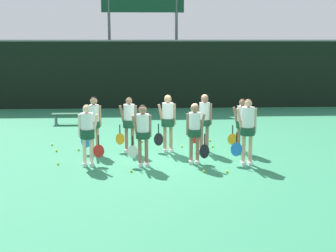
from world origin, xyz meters
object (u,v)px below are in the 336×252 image
Objects in this scene: player_1 at (143,130)px; player_6 at (168,118)px; tennis_ball_2 at (210,140)px; player_3 at (247,126)px; player_8 at (242,121)px; bench_courtside at (74,115)px; tennis_ball_9 at (227,172)px; player_7 at (204,118)px; tennis_ball_1 at (141,148)px; tennis_ball_8 at (52,145)px; tennis_ball_7 at (58,164)px; tennis_ball_11 at (204,171)px; tennis_ball_3 at (182,146)px; player_2 at (195,128)px; player_5 at (129,120)px; player_0 at (88,130)px; player_4 at (94,120)px; tennis_ball_6 at (57,151)px; tennis_ball_5 at (213,147)px; tennis_ball_0 at (142,141)px; tennis_ball_10 at (131,171)px; scoreboard at (143,12)px.

player_6 reaches higher than player_1.
player_3 is at bearing -78.18° from tennis_ball_2.
bench_courtside is at bearing 151.04° from player_8.
player_7 is at bearing 97.65° from tennis_ball_9.
tennis_ball_1 is 2.94m from tennis_ball_8.
tennis_ball_11 is (3.90, -0.92, 0.00)m from tennis_ball_7.
tennis_ball_3 is at bearing -5.86° from tennis_ball_8.
player_2 is 1.56m from tennis_ball_9.
player_8 is (1.12, -0.14, -0.10)m from player_7.
player_0 is at bearing -119.99° from player_5.
player_1 is 1.75m from player_6.
player_8 is (2.22, -0.18, -0.09)m from player_6.
tennis_ball_9 is at bearing -29.86° from player_1.
player_4 is 24.04× the size of tennis_ball_6.
tennis_ball_6 is at bearing 158.45° from player_4.
player_1 is 3.27m from tennis_ball_6.
tennis_ball_7 is (-4.51, -1.81, -0.00)m from tennis_ball_5.
player_0 is 1.00× the size of player_5.
bench_courtside is at bearing 145.90° from tennis_ball_2.
player_5 is 25.09× the size of tennis_ball_8.
tennis_ball_0 is 0.93× the size of tennis_ball_6.
player_7 is 1.15m from tennis_ball_5.
player_6 is 2.65m from tennis_ball_11.
player_0 is at bearing 166.71° from player_1.
player_0 reaches higher than tennis_ball_0.
bench_courtside is 6.35m from player_0.
player_5 is 2.27m from player_7.
tennis_ball_9 is 2.47m from tennis_ball_10.
player_4 is 0.98× the size of player_6.
player_5 reaches higher than tennis_ball_5.
tennis_ball_9 is (2.19, -12.61, -4.62)m from scoreboard.
player_5 is 1.03× the size of player_8.
player_5 reaches higher than tennis_ball_8.
bench_courtside is 3.80m from tennis_ball_8.
player_0 is at bearing -53.80° from tennis_ball_6.
player_6 is at bearing -175.17° from player_7.
bench_courtside is 1.07× the size of player_1.
player_8 is (1.54, 1.22, -0.05)m from player_2.
tennis_ball_8 is (-0.16, -3.78, -0.34)m from bench_courtside.
player_2 is 5.03m from tennis_ball_8.
player_8 is at bearing -37.06° from tennis_ball_5.
player_2 is at bearing -48.52° from tennis_ball_1.
player_7 is (2.27, -0.03, 0.06)m from player_5.
player_8 is (2.97, 1.41, -0.05)m from player_1.
tennis_ball_3 is 0.97× the size of tennis_ball_11.
tennis_ball_2 reaches higher than tennis_ball_11.
player_2 is 24.75× the size of tennis_ball_10.
bench_courtside is at bearing 130.95° from player_3.
player_6 is 2.23m from player_8.
tennis_ball_1 is 0.92× the size of tennis_ball_6.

